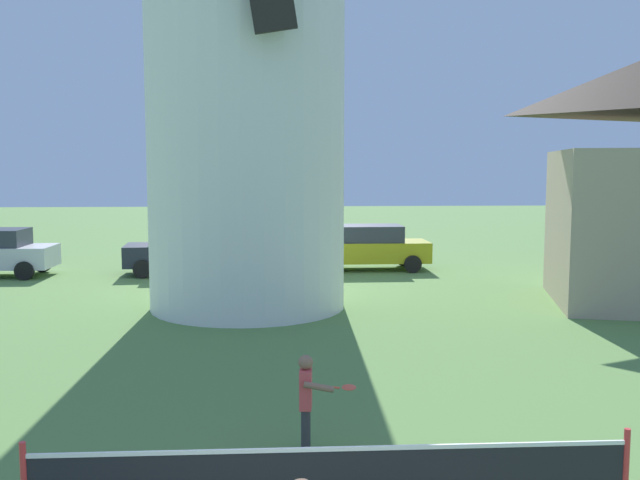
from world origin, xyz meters
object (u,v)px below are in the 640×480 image
at_px(player_far, 308,397).
at_px(parked_car_mustard, 367,247).
at_px(parked_car_black, 187,250).
at_px(tennis_net, 332,479).

bearing_deg(player_far, parked_car_mustard, 80.14).
bearing_deg(parked_car_mustard, parked_car_black, -174.98).
bearing_deg(player_far, tennis_net, -86.49).
bearing_deg(player_far, parked_car_black, 103.09).
bearing_deg(tennis_net, parked_car_black, 101.87).
xyz_separation_m(player_far, parked_car_mustard, (2.70, 15.53, 0.11)).
height_order(player_far, parked_car_mustard, parked_car_mustard).
relative_size(tennis_net, player_far, 4.56).
distance_m(player_far, parked_car_black, 15.39).
xyz_separation_m(tennis_net, parked_car_mustard, (2.56, 17.79, 0.12)).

